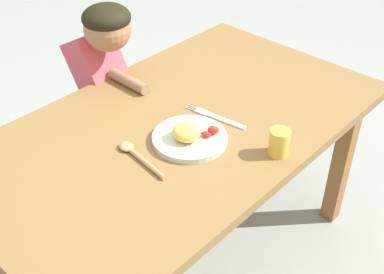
{
  "coord_description": "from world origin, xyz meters",
  "views": [
    {
      "loc": [
        -0.96,
        -0.95,
        1.61
      ],
      "look_at": [
        -0.05,
        -0.1,
        0.69
      ],
      "focal_mm": 46.79,
      "sensor_mm": 36.0,
      "label": 1
    }
  ],
  "objects_px": {
    "fork": "(217,118)",
    "spoon": "(137,155)",
    "drinking_cup": "(279,143)",
    "plate": "(190,137)",
    "person": "(102,101)"
  },
  "relations": [
    {
      "from": "plate",
      "to": "fork",
      "type": "bearing_deg",
      "value": 7.78
    },
    {
      "from": "fork",
      "to": "drinking_cup",
      "type": "xyz_separation_m",
      "value": [
        -0.02,
        -0.26,
        0.04
      ]
    },
    {
      "from": "drinking_cup",
      "to": "spoon",
      "type": "bearing_deg",
      "value": 135.15
    },
    {
      "from": "drinking_cup",
      "to": "person",
      "type": "relative_size",
      "value": 0.09
    },
    {
      "from": "fork",
      "to": "spoon",
      "type": "distance_m",
      "value": 0.32
    },
    {
      "from": "plate",
      "to": "drinking_cup",
      "type": "height_order",
      "value": "drinking_cup"
    },
    {
      "from": "fork",
      "to": "spoon",
      "type": "bearing_deg",
      "value": 74.54
    },
    {
      "from": "spoon",
      "to": "person",
      "type": "xyz_separation_m",
      "value": [
        0.26,
        0.51,
        -0.15
      ]
    },
    {
      "from": "fork",
      "to": "spoon",
      "type": "height_order",
      "value": "spoon"
    },
    {
      "from": "spoon",
      "to": "drinking_cup",
      "type": "relative_size",
      "value": 2.57
    },
    {
      "from": "spoon",
      "to": "person",
      "type": "relative_size",
      "value": 0.23
    },
    {
      "from": "drinking_cup",
      "to": "fork",
      "type": "bearing_deg",
      "value": 85.87
    },
    {
      "from": "spoon",
      "to": "person",
      "type": "bearing_deg",
      "value": -19.92
    },
    {
      "from": "person",
      "to": "fork",
      "type": "bearing_deg",
      "value": 96.28
    },
    {
      "from": "plate",
      "to": "spoon",
      "type": "height_order",
      "value": "plate"
    }
  ]
}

